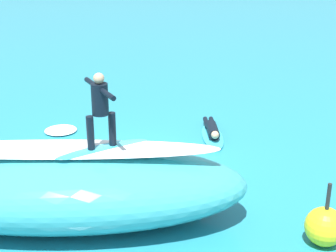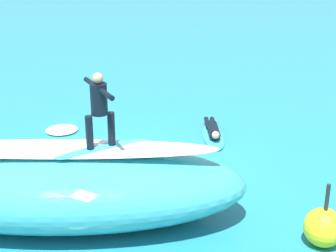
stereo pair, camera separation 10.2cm
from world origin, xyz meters
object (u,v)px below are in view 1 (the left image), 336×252
Objects in this scene: surfboard_paddling at (212,136)px; buoy_marker at (325,226)px; surfer_riding at (100,105)px; surfer_paddling at (212,129)px; surfboard_riding at (102,149)px.

surfboard_paddling is 1.57× the size of buoy_marker.
surfer_riding is 0.83× the size of surfer_paddling.
surfboard_paddling is at bearing -0.00° from surfer_paddling.
surfer_riding is 4.72m from buoy_marker.
surfboard_paddling is (-1.27, -4.88, -1.51)m from surfboard_riding.
surfer_paddling is 5.60m from buoy_marker.
surfboard_paddling is (-1.27, -4.88, -2.41)m from surfer_riding.
surfboard_riding reaches higher than surfboard_paddling.
surfer_riding reaches higher than buoy_marker.
surfer_riding is 0.74× the size of surfboard_paddling.
surfer_riding reaches higher than surfboard_paddling.
surfer_paddling is at bearing -147.31° from surfer_riding.
surfer_riding is (0.00, 0.00, 0.89)m from surfboard_riding.
buoy_marker is at bearing 15.16° from surfboard_paddling.
surfboard_riding reaches higher than surfer_paddling.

